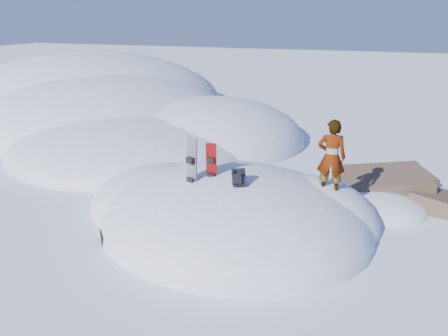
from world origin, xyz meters
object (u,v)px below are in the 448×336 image
(snowboard_red, at_px, (211,169))
(person, at_px, (331,157))
(snowboard_dark, at_px, (192,173))
(backpack, at_px, (238,178))

(snowboard_red, bearing_deg, person, 9.56)
(snowboard_red, relative_size, snowboard_dark, 0.81)
(person, bearing_deg, backpack, 29.19)
(backpack, height_order, person, person)
(person, bearing_deg, snowboard_red, 15.42)
(backpack, bearing_deg, person, 4.77)
(snowboard_red, distance_m, snowboard_dark, 0.50)
(backpack, distance_m, person, 2.31)
(snowboard_dark, bearing_deg, snowboard_red, 63.19)
(snowboard_dark, relative_size, person, 0.92)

